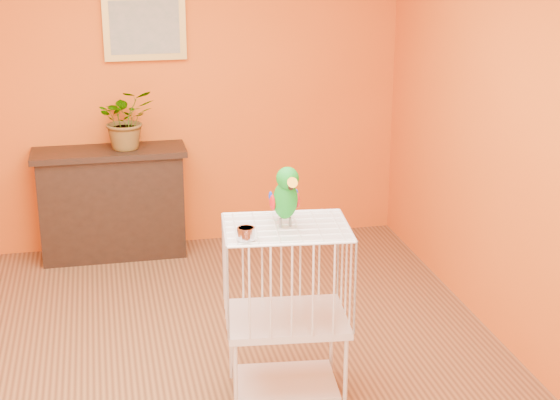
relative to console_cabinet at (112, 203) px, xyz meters
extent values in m
plane|color=brown|center=(0.33, -2.05, -0.43)|extent=(4.50, 4.50, 0.00)
plane|color=#D25613|center=(0.33, 0.20, 0.87)|extent=(4.00, 0.00, 4.00)
plane|color=#D25613|center=(0.33, -4.30, 0.87)|extent=(4.00, 0.00, 4.00)
plane|color=#D25613|center=(2.33, -2.05, 0.87)|extent=(0.00, 4.50, 4.50)
cube|color=black|center=(0.00, 0.00, -0.02)|extent=(1.09, 0.36, 0.81)
cube|color=black|center=(0.00, 0.00, 0.41)|extent=(1.16, 0.42, 0.05)
cube|color=black|center=(0.00, -0.16, -0.02)|extent=(0.76, 0.02, 0.41)
cube|color=maroon|center=(-0.22, -0.04, -0.11)|extent=(0.05, 0.16, 0.25)
cube|color=#374422|center=(-0.15, -0.04, -0.11)|extent=(0.05, 0.16, 0.25)
cube|color=maroon|center=(-0.07, -0.04, -0.11)|extent=(0.05, 0.16, 0.25)
cube|color=#374422|center=(0.02, -0.04, -0.11)|extent=(0.05, 0.16, 0.25)
cube|color=maroon|center=(0.11, -0.04, -0.11)|extent=(0.05, 0.16, 0.25)
imported|color=#26722D|center=(0.15, -0.05, 0.61)|extent=(0.47, 0.51, 0.36)
cube|color=#B49240|center=(0.33, 0.17, 1.32)|extent=(0.62, 0.03, 0.50)
cube|color=gray|center=(0.33, 0.16, 1.32)|extent=(0.52, 0.01, 0.40)
cube|color=beige|center=(0.87, -2.32, -0.35)|extent=(0.59, 0.48, 0.02)
cube|color=beige|center=(0.87, -2.32, 0.04)|extent=(0.69, 0.56, 0.04)
cube|color=beige|center=(0.87, -2.32, 0.56)|extent=(0.69, 0.56, 0.01)
cylinder|color=beige|center=(0.56, -2.52, -0.21)|extent=(0.02, 0.02, 0.45)
cylinder|color=beige|center=(1.13, -2.58, -0.21)|extent=(0.02, 0.02, 0.45)
cylinder|color=beige|center=(0.60, -2.07, -0.21)|extent=(0.02, 0.02, 0.45)
cylinder|color=beige|center=(1.18, -2.13, -0.21)|extent=(0.02, 0.02, 0.45)
cylinder|color=silver|center=(0.63, -2.48, 0.60)|extent=(0.09, 0.09, 0.06)
cylinder|color=#59544C|center=(0.84, -2.32, 0.59)|extent=(0.01, 0.01, 0.05)
cylinder|color=#59544C|center=(0.89, -2.31, 0.59)|extent=(0.01, 0.01, 0.05)
ellipsoid|color=#107F17|center=(0.86, -2.32, 0.71)|extent=(0.14, 0.19, 0.24)
ellipsoid|color=#107F17|center=(0.87, -2.35, 0.84)|extent=(0.13, 0.13, 0.12)
cone|color=orange|center=(0.87, -2.41, 0.83)|extent=(0.06, 0.08, 0.08)
cone|color=black|center=(0.87, -2.40, 0.81)|extent=(0.03, 0.03, 0.03)
sphere|color=black|center=(0.83, -2.38, 0.85)|extent=(0.02, 0.02, 0.02)
sphere|color=black|center=(0.91, -2.37, 0.85)|extent=(0.02, 0.02, 0.02)
ellipsoid|color=#A50C0C|center=(0.80, -2.31, 0.70)|extent=(0.03, 0.07, 0.08)
ellipsoid|color=navy|center=(0.93, -2.30, 0.70)|extent=(0.03, 0.07, 0.08)
cone|color=#107F17|center=(0.86, -2.24, 0.63)|extent=(0.09, 0.17, 0.13)
camera|label=1|loc=(-0.05, -6.42, 2.10)|focal=55.00mm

